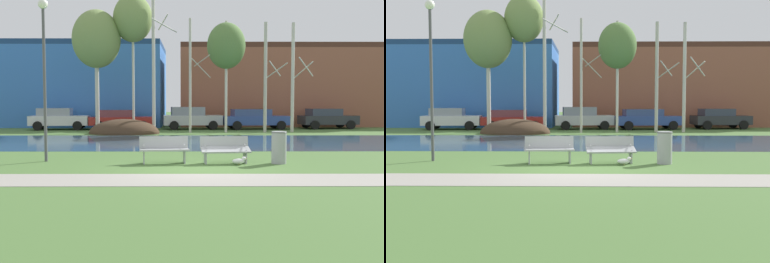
# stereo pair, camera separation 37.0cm
# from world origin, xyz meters

# --- Properties ---
(ground_plane) EXTENTS (120.00, 120.00, 0.00)m
(ground_plane) POSITION_xyz_m (0.00, 10.00, 0.00)
(ground_plane) COLOR #476B33
(paved_path_strip) EXTENTS (60.00, 1.85, 0.01)m
(paved_path_strip) POSITION_xyz_m (0.00, -1.89, 0.01)
(paved_path_strip) COLOR gray
(paved_path_strip) RESTS_ON ground
(river_band) EXTENTS (80.00, 8.51, 0.01)m
(river_band) POSITION_xyz_m (0.00, 9.00, 0.00)
(river_band) COLOR #33516B
(river_band) RESTS_ON ground
(soil_mound) EXTENTS (4.39, 3.09, 1.81)m
(soil_mound) POSITION_xyz_m (-4.23, 14.84, 0.00)
(soil_mound) COLOR #423021
(soil_mound) RESTS_ON ground
(bench_left) EXTENTS (1.65, 0.73, 0.87)m
(bench_left) POSITION_xyz_m (-1.00, 1.28, 0.47)
(bench_left) COLOR #9EA0A3
(bench_left) RESTS_ON ground
(bench_right) EXTENTS (1.65, 0.73, 0.87)m
(bench_right) POSITION_xyz_m (0.98, 1.28, 0.47)
(bench_right) COLOR #9EA0A3
(bench_right) RESTS_ON ground
(trash_bin) EXTENTS (0.51, 0.51, 1.05)m
(trash_bin) POSITION_xyz_m (2.72, 1.19, 0.54)
(trash_bin) COLOR #999B9E
(trash_bin) RESTS_ON ground
(seagull) EXTENTS (0.47, 0.17, 0.27)m
(seagull) POSITION_xyz_m (1.40, 0.85, 0.13)
(seagull) COLOR white
(seagull) RESTS_ON ground
(streetlamp) EXTENTS (0.32, 0.32, 5.36)m
(streetlamp) POSITION_xyz_m (-4.99, 1.76, 3.58)
(streetlamp) COLOR #4C4C51
(streetlamp) RESTS_ON ground
(birch_far_left) EXTENTS (3.03, 3.03, 7.74)m
(birch_far_left) POSITION_xyz_m (-6.02, 15.55, 5.88)
(birch_far_left) COLOR beige
(birch_far_left) RESTS_ON ground
(birch_left) EXTENTS (2.48, 2.48, 9.27)m
(birch_left) POSITION_xyz_m (-3.75, 15.79, 7.20)
(birch_left) COLOR beige
(birch_left) RESTS_ON ground
(birch_center_left) EXTENTS (1.58, 2.39, 9.45)m
(birch_center_left) POSITION_xyz_m (-2.38, 15.19, 4.81)
(birch_center_left) COLOR beige
(birch_center_left) RESTS_ON ground
(birch_center) EXTENTS (1.40, 2.57, 7.25)m
(birch_center) POSITION_xyz_m (-0.08, 15.76, 3.67)
(birch_center) COLOR beige
(birch_center) RESTS_ON ground
(birch_center_right) EXTENTS (2.45, 2.45, 7.11)m
(birch_center_right) POSITION_xyz_m (2.18, 15.97, 5.52)
(birch_center_right) COLOR beige
(birch_center_right) RESTS_ON ground
(birch_right) EXTENTS (1.52, 2.36, 7.04)m
(birch_right) POSITION_xyz_m (4.74, 15.92, 3.55)
(birch_right) COLOR #BCB7A8
(birch_right) RESTS_ON ground
(birch_far_right) EXTENTS (1.42, 2.57, 7.05)m
(birch_far_right) POSITION_xyz_m (6.55, 16.14, 3.56)
(birch_far_right) COLOR beige
(birch_far_right) RESTS_ON ground
(parked_van_nearest_white) EXTENTS (4.20, 2.42, 1.52)m
(parked_van_nearest_white) POSITION_xyz_m (-9.40, 18.72, 0.80)
(parked_van_nearest_white) COLOR silver
(parked_van_nearest_white) RESTS_ON ground
(parked_sedan_second_red) EXTENTS (4.70, 2.37, 1.39)m
(parked_sedan_second_red) POSITION_xyz_m (-5.07, 19.05, 0.74)
(parked_sedan_second_red) COLOR maroon
(parked_sedan_second_red) RESTS_ON ground
(parked_hatch_third_silver) EXTENTS (4.30, 2.27, 1.60)m
(parked_hatch_third_silver) POSITION_xyz_m (-0.06, 19.17, 0.83)
(parked_hatch_third_silver) COLOR #B2B5BC
(parked_hatch_third_silver) RESTS_ON ground
(parked_wagon_fourth_blue) EXTENTS (4.94, 2.42, 1.44)m
(parked_wagon_fourth_blue) POSITION_xyz_m (4.51, 19.16, 0.77)
(parked_wagon_fourth_blue) COLOR #2D4793
(parked_wagon_fourth_blue) RESTS_ON ground
(parked_suv_fifth_dark) EXTENTS (4.19, 2.35, 1.46)m
(parked_suv_fifth_dark) POSITION_xyz_m (9.87, 19.81, 0.77)
(parked_suv_fifth_dark) COLOR #282B30
(parked_suv_fifth_dark) RESTS_ON ground
(building_blue_store) EXTENTS (14.60, 8.55, 6.64)m
(building_blue_store) POSITION_xyz_m (-9.65, 24.93, 3.32)
(building_blue_store) COLOR #3870C6
(building_blue_store) RESTS_ON ground
(building_brick_low) EXTENTS (16.68, 6.43, 6.50)m
(building_brick_low) POSITION_xyz_m (7.49, 24.61, 3.25)
(building_brick_low) COLOR brown
(building_brick_low) RESTS_ON ground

